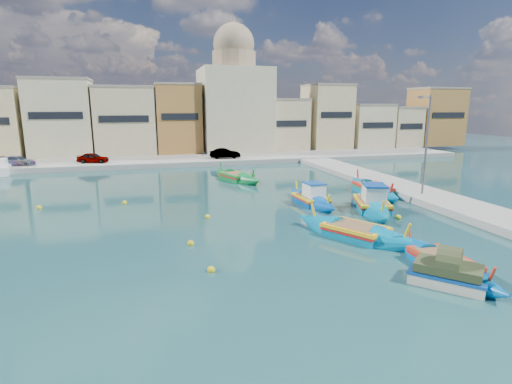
{
  "coord_description": "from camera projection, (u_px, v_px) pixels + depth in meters",
  "views": [
    {
      "loc": [
        -3.15,
        -19.96,
        7.23
      ],
      "look_at": [
        4.0,
        6.0,
        1.4
      ],
      "focal_mm": 28.0,
      "sensor_mm": 36.0,
      "label": 1
    }
  ],
  "objects": [
    {
      "name": "north_quay",
      "position": [
        172.0,
        161.0,
        51.24
      ],
      "size": [
        80.0,
        8.0,
        0.6
      ],
      "primitive_type": "cube",
      "color": "gray",
      "rests_on": "ground"
    },
    {
      "name": "luzzu_turquoise_cabin",
      "position": [
        372.0,
        205.0,
        28.34
      ],
      "size": [
        5.05,
        9.31,
        2.95
      ],
      "color": "#00769D",
      "rests_on": "ground"
    },
    {
      "name": "luzzu_blue_south",
      "position": [
        443.0,
        264.0,
        18.0
      ],
      "size": [
        2.16,
        7.73,
        2.21
      ],
      "color": "#005DAB",
      "rests_on": "ground"
    },
    {
      "name": "luzzu_cyan_south",
      "position": [
        355.0,
        233.0,
        22.25
      ],
      "size": [
        5.9,
        8.14,
        2.55
      ],
      "color": "#0076A3",
      "rests_on": "ground"
    },
    {
      "name": "church_block",
      "position": [
        234.0,
        98.0,
        59.66
      ],
      "size": [
        10.0,
        10.0,
        19.1
      ],
      "color": "#C1B690",
      "rests_on": "ground"
    },
    {
      "name": "luzzu_green",
      "position": [
        236.0,
        178.0,
        39.44
      ],
      "size": [
        4.78,
        8.41,
        2.58
      ],
      "color": "#0B7632",
      "rests_on": "ground"
    },
    {
      "name": "luzzu_blue_cabin",
      "position": [
        311.0,
        200.0,
        29.96
      ],
      "size": [
        2.23,
        7.47,
        2.61
      ],
      "color": "#004AA6",
      "rests_on": "ground"
    },
    {
      "name": "east_quay",
      "position": [
        489.0,
        216.0,
        25.77
      ],
      "size": [
        4.0,
        70.0,
        0.5
      ],
      "primitive_type": "cube",
      "color": "gray",
      "rests_on": "ground"
    },
    {
      "name": "parked_cars",
      "position": [
        118.0,
        157.0,
        47.97
      ],
      "size": [
        27.86,
        2.26,
        1.27
      ],
      "color": "#4C1919",
      "rests_on": "north_quay"
    },
    {
      "name": "north_townhouses",
      "position": [
        214.0,
        121.0,
        58.92
      ],
      "size": [
        83.2,
        7.87,
        10.19
      ],
      "color": "tan",
      "rests_on": "ground"
    },
    {
      "name": "tender_near",
      "position": [
        448.0,
        275.0,
        16.35
      ],
      "size": [
        3.12,
        3.22,
        1.44
      ],
      "color": "beige",
      "rests_on": "ground"
    },
    {
      "name": "ground",
      "position": [
        213.0,
        245.0,
        21.15
      ],
      "size": [
        160.0,
        160.0,
        0.0
      ],
      "primitive_type": "plane",
      "color": "#14343D",
      "rests_on": "ground"
    },
    {
      "name": "mooring_buoys",
      "position": [
        204.0,
        214.0,
        26.8
      ],
      "size": [
        23.7,
        19.48,
        0.36
      ],
      "color": "yellow",
      "rests_on": "ground"
    },
    {
      "name": "quay_street_lamp",
      "position": [
        426.0,
        145.0,
        30.42
      ],
      "size": [
        1.18,
        0.16,
        8.0
      ],
      "color": "#595B60",
      "rests_on": "ground"
    },
    {
      "name": "yacht_north",
      "position": [
        1.0,
        168.0,
        44.96
      ],
      "size": [
        3.45,
        8.05,
        10.41
      ],
      "color": "white",
      "rests_on": "ground"
    },
    {
      "name": "luzzu_cyan_mid",
      "position": [
        372.0,
        190.0,
        33.5
      ],
      "size": [
        3.22,
        9.3,
        2.69
      ],
      "color": "#006EA5",
      "rests_on": "ground"
    }
  ]
}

